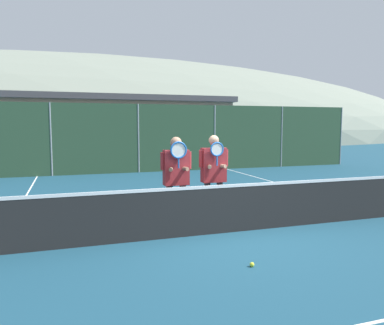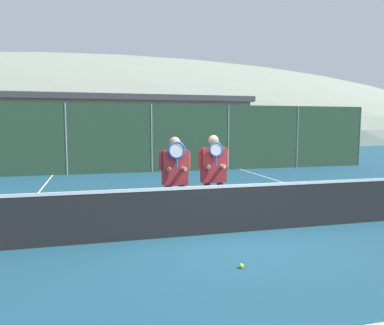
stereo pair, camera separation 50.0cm
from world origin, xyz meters
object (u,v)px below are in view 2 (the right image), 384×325
Objects in this scene: car_far_left at (26,148)px; car_center at (233,145)px; car_left_of_center at (136,148)px; player_leftmost at (175,173)px; player_center_left at (213,172)px; tennis_ball_on_court at (242,266)px.

car_center is (10.62, -0.07, 0.01)m from car_far_left.
car_far_left is at bearing 178.26° from car_left_of_center.
car_far_left is 0.96× the size of car_left_of_center.
car_center is (5.91, 12.24, -0.15)m from player_leftmost.
car_center reaches higher than player_center_left.
player_center_left is 27.20× the size of tennis_ball_on_court.
car_far_left is at bearing 110.91° from player_leftmost.
car_far_left is at bearing 109.52° from tennis_ball_on_court.
player_leftmost is 0.82m from player_center_left.
player_center_left is 13.21m from car_center.
car_center reaches higher than car_far_left.
car_left_of_center is 1.02× the size of car_center.
player_leftmost is at bearing -176.31° from player_center_left.
car_far_left is (-5.52, 12.25, -0.16)m from player_center_left.
car_center reaches higher than car_left_of_center.
car_center reaches higher than player_leftmost.
tennis_ball_on_court is (0.48, -2.30, -1.07)m from player_leftmost.
car_far_left is 0.98× the size of car_center.
car_far_left reaches higher than car_left_of_center.
car_left_of_center is 66.26× the size of tennis_ball_on_court.
player_leftmost reaches higher than tennis_ball_on_court.
player_leftmost is 0.40× the size of car_left_of_center.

